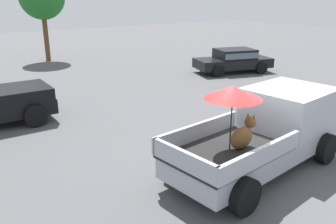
{
  "coord_description": "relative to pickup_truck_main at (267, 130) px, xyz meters",
  "views": [
    {
      "loc": [
        -6.47,
        -5.22,
        4.23
      ],
      "look_at": [
        -1.0,
        2.37,
        1.1
      ],
      "focal_mm": 37.53,
      "sensor_mm": 36.0,
      "label": 1
    }
  ],
  "objects": [
    {
      "name": "parked_sedan_near",
      "position": [
        7.77,
        8.69,
        -0.23
      ],
      "size": [
        4.63,
        2.97,
        1.33
      ],
      "rotation": [
        0.0,
        0.0,
        2.84
      ],
      "color": "black",
      "rests_on": "ground"
    },
    {
      "name": "ground_plane",
      "position": [
        -0.44,
        -0.04,
        -0.98
      ],
      "size": [
        80.0,
        80.0,
        0.0
      ],
      "primitive_type": "plane",
      "color": "#4C4C4F"
    },
    {
      "name": "pickup_truck_main",
      "position": [
        0.0,
        0.0,
        0.0
      ],
      "size": [
        5.21,
        2.65,
        2.36
      ],
      "rotation": [
        0.0,
        0.0,
        0.1
      ],
      "color": "black",
      "rests_on": "ground"
    }
  ]
}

